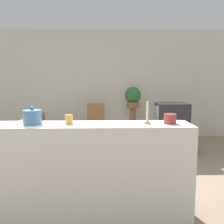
{
  "coord_description": "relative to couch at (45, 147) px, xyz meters",
  "views": [
    {
      "loc": [
        0.38,
        -2.93,
        1.48
      ],
      "look_at": [
        0.5,
        1.85,
        0.85
      ],
      "focal_mm": 40.0,
      "sensor_mm": 36.0,
      "label": 1
    }
  ],
  "objects": [
    {
      "name": "coffee_tin",
      "position": [
        1.76,
        -1.81,
        0.79
      ],
      "size": [
        0.13,
        0.13,
        0.1
      ],
      "color": "#99382D",
      "rests_on": "foreground_counter"
    },
    {
      "name": "plant_stand",
      "position": [
        1.74,
        1.52,
        0.12
      ],
      "size": [
        0.14,
        0.14,
        0.8
      ],
      "color": "olive",
      "rests_on": "ground_plane"
    },
    {
      "name": "couch",
      "position": [
        0.0,
        0.0,
        0.0
      ],
      "size": [
        0.91,
        1.98,
        0.77
      ],
      "color": "#847051",
      "rests_on": "ground_plane"
    },
    {
      "name": "decorative_bowl",
      "position": [
        0.34,
        -1.81,
        0.82
      ],
      "size": [
        0.19,
        0.19,
        0.19
      ],
      "color": "#4C7AAD",
      "rests_on": "foreground_counter"
    },
    {
      "name": "candle_jar",
      "position": [
        0.71,
        -1.81,
        0.79
      ],
      "size": [
        0.08,
        0.08,
        0.1
      ],
      "color": "gold",
      "rests_on": "foreground_counter"
    },
    {
      "name": "ground_plane",
      "position": [
        0.71,
        -1.42,
        -0.28
      ],
      "size": [
        14.0,
        14.0,
        0.0
      ],
      "primitive_type": "plane",
      "color": "gray"
    },
    {
      "name": "television",
      "position": [
        2.38,
        0.45,
        0.5
      ],
      "size": [
        0.62,
        0.48,
        0.48
      ],
      "color": "#232328",
      "rests_on": "tv_stand"
    },
    {
      "name": "tv_stand",
      "position": [
        2.39,
        0.45,
        -0.01
      ],
      "size": [
        0.83,
        0.51,
        0.54
      ],
      "color": "olive",
      "rests_on": "ground_plane"
    },
    {
      "name": "wooden_chair",
      "position": [
        0.87,
        1.13,
        0.23
      ],
      "size": [
        0.44,
        0.44,
        0.95
      ],
      "color": "olive",
      "rests_on": "ground_plane"
    },
    {
      "name": "candlestick",
      "position": [
        1.52,
        -1.81,
        0.82
      ],
      "size": [
        0.07,
        0.07,
        0.23
      ],
      "color": "#B7933D",
      "rests_on": "foreground_counter"
    },
    {
      "name": "foreground_counter",
      "position": [
        0.71,
        -1.81,
        0.23
      ],
      "size": [
        2.54,
        0.44,
        1.02
      ],
      "color": "white",
      "rests_on": "ground_plane"
    },
    {
      "name": "wall_back",
      "position": [
        0.71,
        2.01,
        1.07
      ],
      "size": [
        9.0,
        0.06,
        2.7
      ],
      "color": "beige",
      "rests_on": "ground_plane"
    },
    {
      "name": "potted_plant",
      "position": [
        1.74,
        1.52,
        0.79
      ],
      "size": [
        0.38,
        0.38,
        0.49
      ],
      "color": "#8E5B3D",
      "rests_on": "plant_stand"
    }
  ]
}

